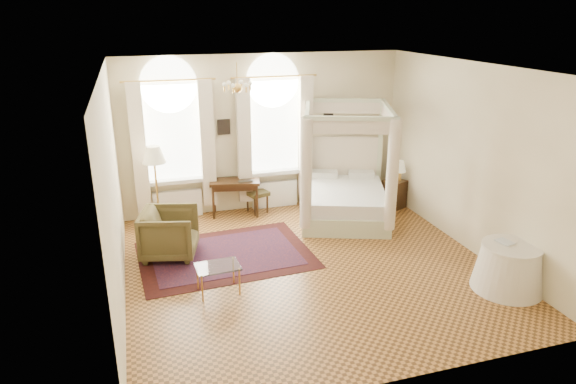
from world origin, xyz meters
name	(u,v)px	position (x,y,z in m)	size (l,w,h in m)	color
ground	(309,266)	(0.00, 0.00, 0.00)	(6.00, 6.00, 0.00)	#AC6F32
room_walls	(311,154)	(0.00, 0.00, 1.98)	(6.00, 6.00, 6.00)	#FBE9BF
window_left	(174,149)	(-1.90, 2.87, 1.49)	(1.62, 0.27, 3.29)	white
window_right	(274,142)	(0.20, 2.87, 1.49)	(1.62, 0.27, 3.29)	white
chandelier	(237,86)	(-0.90, 1.20, 2.91)	(0.51, 0.45, 0.50)	#BF913F
wall_pictures	(268,122)	(0.09, 2.97, 1.89)	(2.54, 0.03, 0.39)	black
canopy_bed	(345,194)	(1.41, 1.84, 0.53)	(2.37, 2.61, 2.34)	beige
nightstand	(394,194)	(2.70, 2.10, 0.31)	(0.44, 0.39, 0.62)	#34200E
nightstand_lamp	(399,167)	(2.77, 2.10, 0.91)	(0.30, 0.30, 0.44)	#BF913F
writing_desk	(235,185)	(-0.72, 2.70, 0.66)	(1.11, 0.73, 0.77)	#34200E
laptop	(245,181)	(-0.52, 2.57, 0.78)	(0.33, 0.21, 0.03)	black
stool	(257,195)	(-0.24, 2.70, 0.40)	(0.52, 0.52, 0.48)	#48411F
armchair	(170,233)	(-2.21, 1.11, 0.43)	(0.92, 0.94, 0.86)	#483D1E
coffee_table	(218,268)	(-1.61, -0.38, 0.40)	(0.68, 0.49, 0.45)	silver
floor_lamp	(154,159)	(-2.32, 2.31, 1.46)	(0.44, 0.44, 1.71)	#BF913F
oriental_rug	(226,255)	(-1.29, 0.83, 0.01)	(3.08, 2.30, 0.01)	#3B110E
side_table	(509,268)	(2.70, -1.59, 0.36)	(1.08, 1.08, 0.74)	beige
book	(500,243)	(2.56, -1.49, 0.75)	(0.19, 0.26, 0.02)	black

